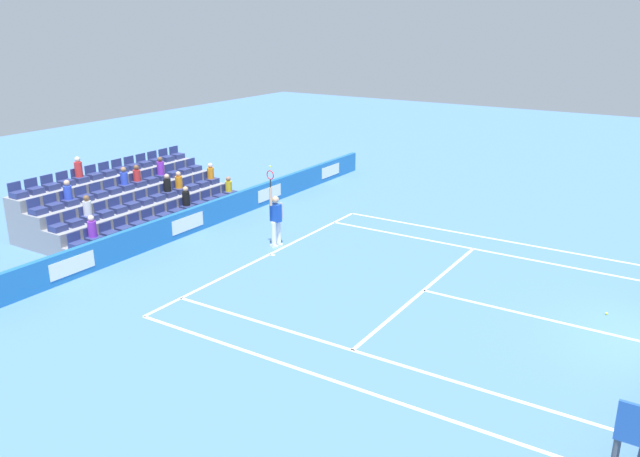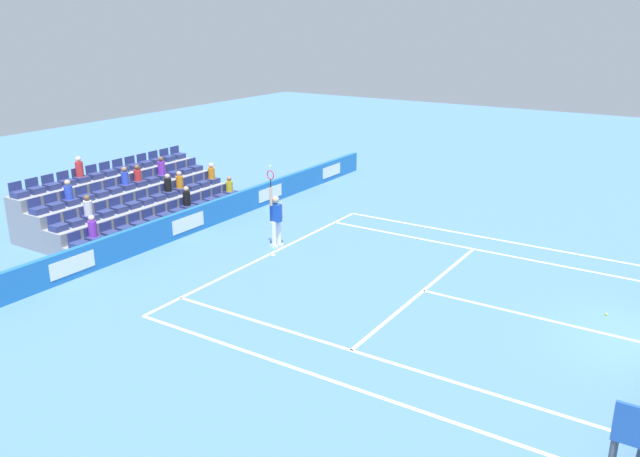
{
  "view_description": "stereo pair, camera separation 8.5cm",
  "coord_description": "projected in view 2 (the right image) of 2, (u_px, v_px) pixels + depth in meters",
  "views": [
    {
      "loc": [
        15.8,
        0.13,
        7.42
      ],
      "look_at": [
        -0.37,
        -10.16,
        1.1
      ],
      "focal_mm": 35.96,
      "sensor_mm": 36.0,
      "label": 1
    },
    {
      "loc": [
        15.75,
        0.2,
        7.42
      ],
      "look_at": [
        -0.37,
        -10.16,
        1.1
      ],
      "focal_mm": 35.96,
      "sensor_mm": 36.0,
      "label": 2
    }
  ],
  "objects": [
    {
      "name": "line_baseline",
      "position": [
        270.0,
        254.0,
        21.11
      ],
      "size": [
        10.97,
        0.1,
        0.01
      ],
      "primitive_type": "cube",
      "color": "white",
      "rests_on": "ground"
    },
    {
      "name": "line_centre_mark",
      "position": [
        272.0,
        255.0,
        21.06
      ],
      "size": [
        0.1,
        0.2,
        0.01
      ],
      "primitive_type": "cube",
      "color": "white",
      "rests_on": "ground"
    },
    {
      "name": "line_service",
      "position": [
        423.0,
        291.0,
        18.3
      ],
      "size": [
        8.23,
        0.1,
        0.01
      ],
      "primitive_type": "cube",
      "color": "white",
      "rests_on": "ground"
    },
    {
      "name": "line_singles_sideline_left",
      "position": [
        368.0,
        356.0,
        14.77
      ],
      "size": [
        0.1,
        11.89,
        0.01
      ],
      "primitive_type": "cube",
      "color": "white",
      "rests_on": "ground"
    },
    {
      "name": "line_doubles_sideline_right",
      "position": [
        500.0,
        240.0,
        22.44
      ],
      "size": [
        0.1,
        11.89,
        0.01
      ],
      "primitive_type": "cube",
      "color": "white",
      "rests_on": "ground"
    },
    {
      "name": "umpire_chair",
      "position": [
        637.0,
        449.0,
        9.21
      ],
      "size": [
        0.7,
        0.7,
        2.34
      ],
      "color": "#474C54",
      "rests_on": "ground"
    },
    {
      "name": "sponsor_barrier",
      "position": [
        186.0,
        222.0,
        22.88
      ],
      "size": [
        24.32,
        0.22,
        0.91
      ],
      "color": "#1E66AD",
      "rests_on": "ground"
    },
    {
      "name": "stadium_stand",
      "position": [
        129.0,
        204.0,
        24.32
      ],
      "size": [
        8.06,
        3.8,
        2.63
      ],
      "color": "gray",
      "rests_on": "ground"
    },
    {
      "name": "line_centre_service",
      "position": [
        537.0,
        317.0,
        16.65
      ],
      "size": [
        0.1,
        6.4,
        0.01
      ],
      "primitive_type": "cube",
      "color": "white",
      "rests_on": "ground"
    },
    {
      "name": "loose_tennis_ball",
      "position": [
        606.0,
        314.0,
        16.77
      ],
      "size": [
        0.07,
        0.07,
        0.07
      ],
      "primitive_type": "sphere",
      "color": "#D1E533",
      "rests_on": "ground"
    },
    {
      "name": "line_singles_sideline_right",
      "position": [
        487.0,
        251.0,
        21.35
      ],
      "size": [
        0.1,
        11.89,
        0.01
      ],
      "primitive_type": "cube",
      "color": "white",
      "rests_on": "ground"
    },
    {
      "name": "tennis_player",
      "position": [
        276.0,
        219.0,
        21.53
      ],
      "size": [
        0.52,
        0.38,
        2.85
      ],
      "color": "white",
      "rests_on": "ground"
    },
    {
      "name": "line_doubles_sideline_left",
      "position": [
        338.0,
        383.0,
        13.68
      ],
      "size": [
        0.1,
        11.89,
        0.01
      ],
      "primitive_type": "cube",
      "color": "white",
      "rests_on": "ground"
    }
  ]
}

